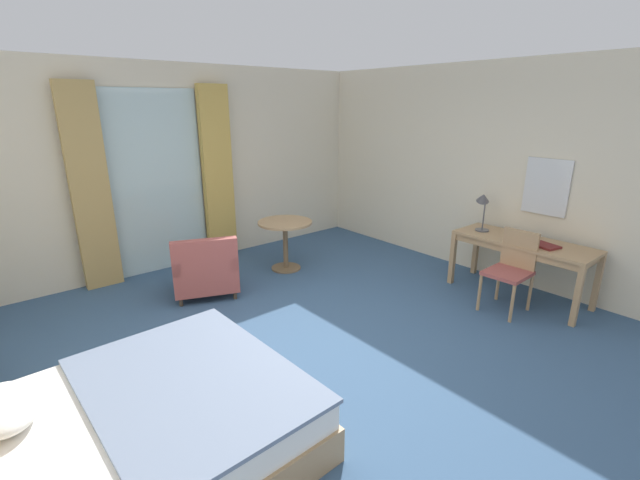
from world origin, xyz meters
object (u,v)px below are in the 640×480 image
Objects in this scene: bed at (138,433)px; round_cafe_table at (285,234)px; desk_lamp at (483,203)px; desk_chair at (512,267)px; armchair_by_window at (205,270)px; closed_book at (545,245)px; writing_desk at (523,247)px.

bed is 2.65× the size of round_cafe_table.
desk_lamp is at bearing -47.89° from round_cafe_table.
desk_lamp is at bearing 54.12° from desk_chair.
armchair_by_window is at bearing 134.11° from desk_chair.
closed_book is 0.38× the size of round_cafe_table.
writing_desk is 1.65× the size of armchair_by_window.
bed is 2.67m from armchair_by_window.
desk_lamp is (4.55, 0.33, 0.79)m from bed.
armchair_by_window is 1.26× the size of round_cafe_table.
round_cafe_table is (2.80, 2.27, 0.27)m from bed.
closed_book is (-0.06, -0.26, 0.10)m from writing_desk.
desk_lamp is at bearing -31.58° from armchair_by_window.
armchair_by_window is (-2.91, 2.49, -0.31)m from writing_desk.
desk_chair is (4.03, -0.39, 0.25)m from bed.
bed is 4.47m from writing_desk.
desk_chair is 2.94m from round_cafe_table.
round_cafe_table is at bearing 122.61° from writing_desk.
round_cafe_table is (1.27, 0.08, 0.20)m from armchair_by_window.
desk_chair is (-0.41, -0.09, -0.12)m from writing_desk.
closed_book is (0.36, -0.17, 0.22)m from desk_chair.
closed_book is 3.99m from armchair_by_window.
writing_desk is 2.08× the size of round_cafe_table.
desk_lamp is 3.62m from armchair_by_window.
desk_lamp is 0.97m from closed_book.
closed_book is (-0.16, -0.90, -0.32)m from desk_lamp.
round_cafe_table is (-1.76, 1.94, -0.52)m from desk_lamp.
closed_book reaches higher than round_cafe_table.
armchair_by_window reaches higher than closed_book.
desk_lamp is 2.67m from round_cafe_table.
desk_lamp is 0.51× the size of armchair_by_window.
round_cafe_table is (-1.59, 2.84, -0.20)m from closed_book.
desk_chair is at bearing -168.05° from writing_desk.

